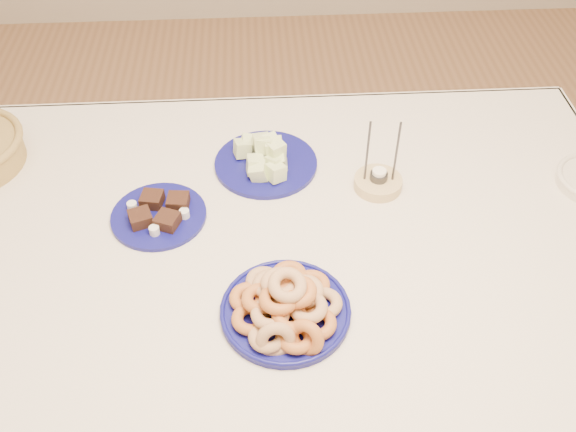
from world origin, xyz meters
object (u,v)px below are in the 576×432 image
object	(u,v)px
candle_holder	(378,182)
brownie_plate	(159,214)
dining_table	(287,262)
donut_platter	(286,306)
melon_plate	(265,160)

from	to	relation	value
candle_holder	brownie_plate	bearing A→B (deg)	-171.84
dining_table	donut_platter	xyz separation A→B (m)	(-0.02, -0.24, 0.14)
dining_table	donut_platter	size ratio (longest dim) A/B	5.69
donut_platter	brownie_plate	world-z (taller)	donut_platter
candle_holder	donut_platter	bearing A→B (deg)	-123.37
brownie_plate	melon_plate	bearing A→B (deg)	33.56
dining_table	candle_holder	world-z (taller)	candle_holder
donut_platter	candle_holder	bearing A→B (deg)	56.63
melon_plate	brownie_plate	distance (m)	0.31
donut_platter	melon_plate	world-z (taller)	donut_platter
brownie_plate	dining_table	bearing A→B (deg)	-12.06
dining_table	candle_holder	distance (m)	0.30
dining_table	melon_plate	bearing A→B (deg)	100.10
donut_platter	melon_plate	size ratio (longest dim) A/B	0.87
candle_holder	dining_table	bearing A→B (deg)	-149.13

